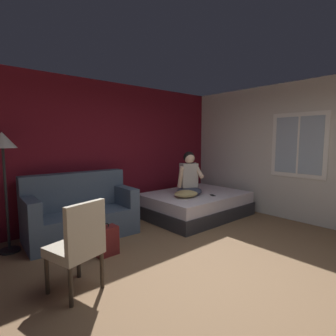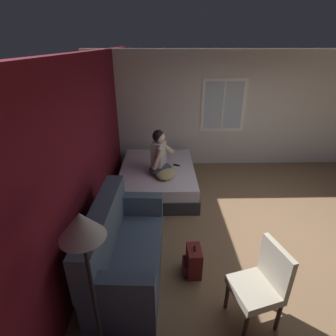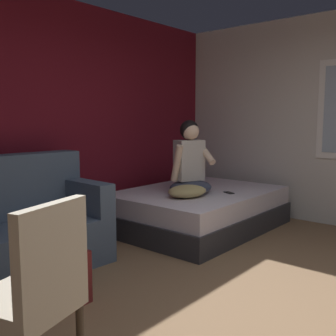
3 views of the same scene
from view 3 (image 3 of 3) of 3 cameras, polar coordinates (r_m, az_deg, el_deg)
The scene contains 9 objects.
ground_plane at distance 2.87m, azimuth 18.09°, elevation -21.75°, with size 40.00×40.00×0.00m, color brown.
wall_back_accent at distance 4.54m, azimuth -18.58°, elevation 6.53°, with size 10.62×0.16×2.70m, color maroon.
bed at distance 5.00m, azimuth 4.37°, elevation -5.98°, with size 2.08×1.55×0.48m.
couch at distance 3.78m, azimuth -22.40°, elevation -8.37°, with size 1.74×0.90×1.04m.
side_chair at distance 2.14m, azimuth -18.93°, elevation -16.37°, with size 0.57×0.57×0.98m.
person_seated at distance 4.67m, azimuth 3.20°, elevation 0.58°, with size 0.64×0.59×0.88m.
backpack at distance 3.09m, azimuth -14.39°, elevation -15.51°, with size 0.31×0.24×0.46m.
throw_pillow at distance 4.49m, azimuth 2.82°, elevation -3.37°, with size 0.48×0.36×0.14m, color tan.
cell_phone at distance 4.80m, azimuth 8.83°, elevation -3.56°, with size 0.07×0.14×0.01m, color black.
Camera 3 is at (-2.35, -0.91, 1.38)m, focal length 42.00 mm.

